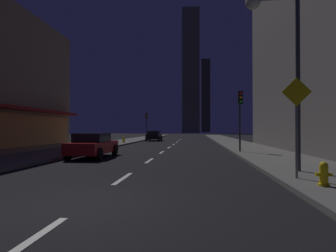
% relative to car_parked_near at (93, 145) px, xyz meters
% --- Properties ---
extents(ground_plane, '(78.00, 136.00, 0.10)m').
position_rel_car_parked_near_xyz_m(ground_plane, '(3.60, 22.36, -0.79)').
color(ground_plane, black).
extents(sidewalk_right, '(4.00, 76.00, 0.15)m').
position_rel_car_parked_near_xyz_m(sidewalk_right, '(10.60, 22.36, -0.67)').
color(sidewalk_right, '#605E59').
rests_on(sidewalk_right, ground).
extents(sidewalk_left, '(4.00, 76.00, 0.15)m').
position_rel_car_parked_near_xyz_m(sidewalk_left, '(-3.40, 22.36, -0.67)').
color(sidewalk_left, '#605E59').
rests_on(sidewalk_left, ground).
extents(lane_marking_center, '(0.16, 43.80, 0.01)m').
position_rel_car_parked_near_xyz_m(lane_marking_center, '(3.60, 9.16, -0.73)').
color(lane_marking_center, silver).
rests_on(lane_marking_center, ground).
extents(skyscraper_distant_tall, '(7.56, 8.26, 54.74)m').
position_rel_car_parked_near_xyz_m(skyscraper_distant_tall, '(3.95, 104.23, 26.63)').
color(skyscraper_distant_tall, '#5F5A47').
rests_on(skyscraper_distant_tall, ground).
extents(skyscraper_distant_mid, '(5.29, 8.61, 43.36)m').
position_rel_car_parked_near_xyz_m(skyscraper_distant_mid, '(11.95, 147.87, 20.94)').
color(skyscraper_distant_mid, '#3C392D').
rests_on(skyscraper_distant_mid, ground).
extents(car_parked_near, '(1.98, 4.24, 1.45)m').
position_rel_car_parked_near_xyz_m(car_parked_near, '(0.00, 0.00, 0.00)').
color(car_parked_near, '#B21919').
rests_on(car_parked_near, ground).
extents(car_parked_far, '(1.98, 4.24, 1.45)m').
position_rel_car_parked_near_xyz_m(car_parked_far, '(0.00, 23.31, 0.00)').
color(car_parked_far, black).
rests_on(car_parked_far, ground).
extents(fire_hydrant_yellow_near, '(0.42, 0.30, 0.65)m').
position_rel_car_parked_near_xyz_m(fire_hydrant_yellow_near, '(9.50, -7.70, -0.29)').
color(fire_hydrant_yellow_near, yellow).
rests_on(fire_hydrant_yellow_near, sidewalk_right).
extents(fire_hydrant_far_left, '(0.42, 0.30, 0.65)m').
position_rel_car_parked_near_xyz_m(fire_hydrant_far_left, '(-2.30, 15.19, -0.29)').
color(fire_hydrant_far_left, gold).
rests_on(fire_hydrant_far_left, sidewalk_left).
extents(traffic_light_near_right, '(0.32, 0.48, 4.20)m').
position_rel_car_parked_near_xyz_m(traffic_light_near_right, '(9.10, 3.48, 2.45)').
color(traffic_light_near_right, '#2D2D2D').
rests_on(traffic_light_near_right, sidewalk_right).
extents(traffic_light_far_left, '(0.32, 0.48, 4.20)m').
position_rel_car_parked_near_xyz_m(traffic_light_far_left, '(-1.90, 27.52, 2.45)').
color(traffic_light_far_left, '#2D2D2D').
rests_on(traffic_light_far_left, sidewalk_left).
extents(street_lamp_right, '(1.96, 0.56, 6.58)m').
position_rel_car_parked_near_xyz_m(street_lamp_right, '(8.98, -5.08, 4.33)').
color(street_lamp_right, '#38383D').
rests_on(street_lamp_right, sidewalk_right).
extents(pedestrian_crossing_sign, '(0.91, 0.08, 3.15)m').
position_rel_car_parked_near_xyz_m(pedestrian_crossing_sign, '(9.20, -6.59, 1.28)').
color(pedestrian_crossing_sign, slate).
rests_on(pedestrian_crossing_sign, sidewalk_right).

